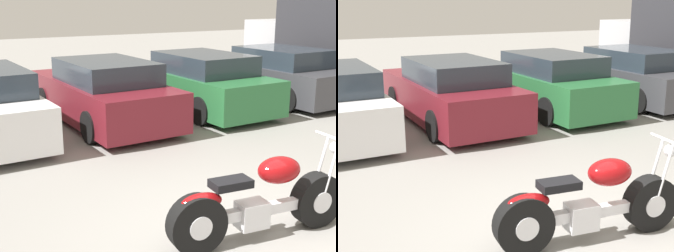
# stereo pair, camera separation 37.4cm
# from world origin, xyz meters

# --- Properties ---
(ground_plane) EXTENTS (60.00, 60.00, 0.00)m
(ground_plane) POSITION_xyz_m (0.00, 0.00, 0.00)
(ground_plane) COLOR gray
(motorcycle) EXTENTS (2.25, 0.75, 1.08)m
(motorcycle) POSITION_xyz_m (-0.03, 0.09, 0.43)
(motorcycle) COLOR black
(motorcycle) RESTS_ON ground_plane
(parked_car_maroon) EXTENTS (1.88, 4.49, 1.39)m
(parked_car_maroon) POSITION_xyz_m (0.59, 5.81, 0.65)
(parked_car_maroon) COLOR maroon
(parked_car_maroon) RESTS_ON ground_plane
(parked_car_green) EXTENTS (1.88, 4.49, 1.39)m
(parked_car_green) POSITION_xyz_m (3.12, 5.81, 0.65)
(parked_car_green) COLOR #286B38
(parked_car_green) RESTS_ON ground_plane
(parked_car_dark_grey) EXTENTS (1.88, 4.49, 1.39)m
(parked_car_dark_grey) POSITION_xyz_m (5.65, 5.76, 0.65)
(parked_car_dark_grey) COLOR #3D3D42
(parked_car_dark_grey) RESTS_ON ground_plane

